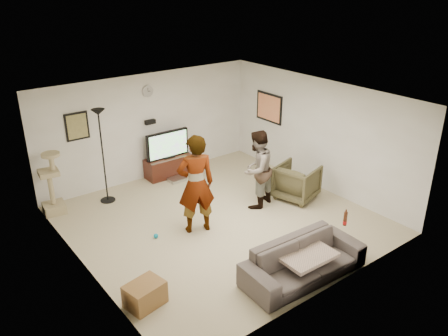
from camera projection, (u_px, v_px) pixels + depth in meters
floor at (220, 220)px, 9.15m from camera, size 5.50×5.50×0.02m
ceiling at (219, 98)px, 8.14m from camera, size 5.50×5.50×0.02m
wall_back at (149, 127)px, 10.65m from camera, size 5.50×0.04×2.50m
wall_front at (332, 220)px, 6.64m from camera, size 5.50×0.04×2.50m
wall_left at (79, 204)px, 7.11m from camera, size 0.04×5.50×2.50m
wall_right at (318, 134)px, 10.18m from camera, size 0.04×5.50×2.50m
wall_clock at (147, 91)px, 10.29m from camera, size 0.26×0.04×0.26m
wall_speaker at (150, 122)px, 10.56m from camera, size 0.25×0.10×0.10m
picture_back at (77, 126)px, 9.55m from camera, size 0.42×0.03×0.52m
picture_right at (269, 108)px, 11.23m from camera, size 0.03×0.78×0.62m
tv_stand at (169, 166)px, 11.05m from camera, size 1.15×0.45×0.48m
console_box at (177, 179)px, 10.84m from camera, size 0.40×0.30×0.07m
tv at (168, 144)px, 10.83m from camera, size 1.10×0.08×0.65m
tv_screen at (168, 145)px, 10.80m from camera, size 1.01×0.01×0.57m
floor_lamp at (103, 157)px, 9.51m from camera, size 0.32×0.32×2.06m
cat_tree at (50, 183)px, 9.17m from camera, size 0.47×0.47×1.32m
person_left at (196, 184)px, 8.42m from camera, size 0.82×0.67×1.94m
person_right at (257, 169)px, 9.39m from camera, size 0.97×0.85×1.67m
sofa at (304, 260)px, 7.33m from camera, size 2.15×0.92×0.62m
throw_blanket at (305, 254)px, 7.30m from camera, size 0.91×0.72×0.06m
beer_bottle at (345, 219)px, 7.70m from camera, size 0.06×0.06×0.25m
armchair at (297, 182)px, 9.89m from camera, size 1.04×1.02×0.77m
side_table at (145, 294)px, 6.75m from camera, size 0.62×0.51×0.37m
toy_ball at (156, 236)px, 8.51m from camera, size 0.09×0.09×0.09m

